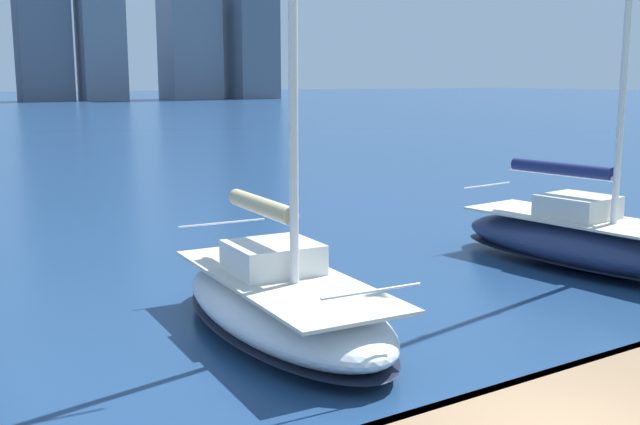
# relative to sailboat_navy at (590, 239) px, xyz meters

# --- Properties ---
(sailboat_navy) EXTENTS (3.28, 7.60, 12.73)m
(sailboat_navy) POSITION_rel_sailboat_navy_xyz_m (0.00, 0.00, 0.00)
(sailboat_navy) COLOR navy
(sailboat_navy) RESTS_ON ground
(sailboat_tan) EXTENTS (3.05, 6.75, 10.67)m
(sailboat_tan) POSITION_rel_sailboat_navy_xyz_m (8.83, 0.17, -0.07)
(sailboat_tan) COLOR silver
(sailboat_tan) RESTS_ON ground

